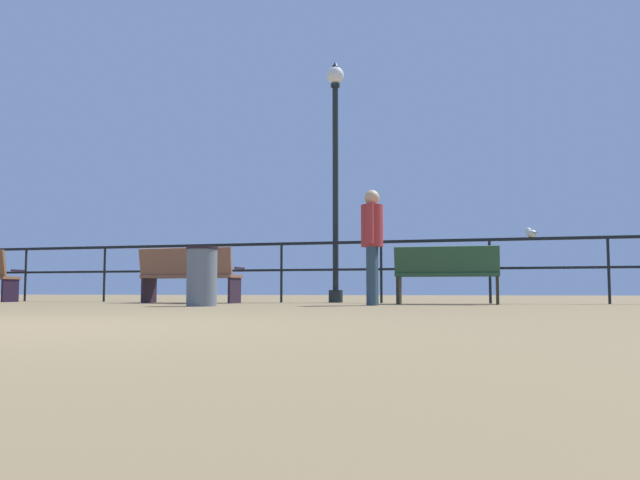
% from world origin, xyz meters
% --- Properties ---
extents(pier_railing, '(19.85, 0.05, 1.07)m').
position_xyz_m(pier_railing, '(0.00, 8.18, 0.78)').
color(pier_railing, black).
rests_on(pier_railing, ground_plane).
extents(bench_near_left, '(1.75, 0.73, 0.93)m').
position_xyz_m(bench_near_left, '(-2.25, 7.24, 0.52)').
color(bench_near_left, brown).
rests_on(bench_near_left, ground_plane).
extents(bench_near_right, '(1.58, 0.61, 0.88)m').
position_xyz_m(bench_near_right, '(2.07, 7.26, 0.50)').
color(bench_near_right, '#264C2F').
rests_on(bench_near_right, ground_plane).
extents(lamppost_center, '(0.32, 0.32, 4.38)m').
position_xyz_m(lamppost_center, '(0.04, 8.40, 2.56)').
color(lamppost_center, black).
rests_on(lamppost_center, ground_plane).
extents(person_by_bench, '(0.31, 0.53, 1.64)m').
position_xyz_m(person_by_bench, '(1.12, 6.21, 0.94)').
color(person_by_bench, '#2A4150').
rests_on(person_by_bench, ground_plane).
extents(seagull_on_rail, '(0.22, 0.34, 0.17)m').
position_xyz_m(seagull_on_rail, '(3.36, 8.20, 1.14)').
color(seagull_on_rail, silver).
rests_on(seagull_on_rail, pier_railing).
extents(trash_bin, '(0.43, 0.43, 0.80)m').
position_xyz_m(trash_bin, '(-1.00, 5.15, 0.40)').
color(trash_bin, slate).
rests_on(trash_bin, ground_plane).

